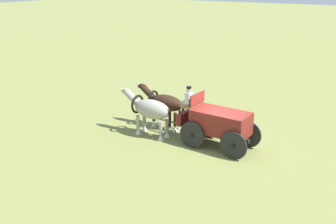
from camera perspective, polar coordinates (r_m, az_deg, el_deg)
ground_plane at (r=18.80m, az=7.60°, el=-5.16°), size 220.00×220.00×0.00m
show_wagon at (r=18.39m, az=7.38°, el=-1.57°), size 5.71×1.87×2.84m
draft_horse_near at (r=19.61m, az=-2.68°, el=0.35°), size 3.14×1.06×2.24m
draft_horse_off at (r=20.62m, az=-0.53°, el=1.25°), size 3.06×0.95×2.22m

